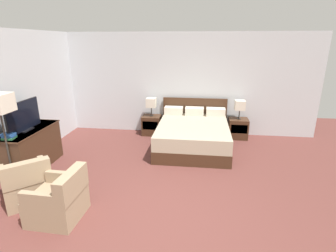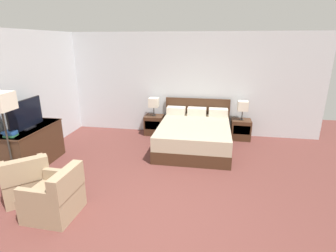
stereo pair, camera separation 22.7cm
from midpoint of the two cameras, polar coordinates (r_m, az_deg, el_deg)
ground_plane at (r=3.99m, az=-4.88°, el=-20.39°), size 11.94×11.94×0.00m
wall_back at (r=7.18m, az=1.53°, el=9.05°), size 7.30×0.06×2.71m
wall_left at (r=6.17m, az=-30.93°, el=5.00°), size 0.06×5.78×2.71m
bed at (r=6.36m, az=4.44°, el=-1.85°), size 1.73×2.12×1.00m
nightstand_left at (r=7.24m, az=-4.48°, el=0.21°), size 0.49×0.44×0.52m
nightstand_right at (r=7.16m, az=14.11°, el=-0.52°), size 0.49×0.44×0.52m
table_lamp_left at (r=7.08m, az=-4.60°, el=5.05°), size 0.25×0.25×0.49m
table_lamp_right at (r=6.99m, az=14.50°, el=4.36°), size 0.25×0.25×0.49m
dresser at (r=5.99m, az=-28.63°, el=-4.29°), size 0.56×1.39×0.82m
tv at (r=5.74m, az=-29.97°, el=1.78°), size 0.18×0.94×0.58m
book_red_cover at (r=5.48m, az=-32.33°, el=-2.21°), size 0.22×0.21×0.03m
book_blue_cover at (r=5.47m, az=-32.37°, el=-1.88°), size 0.21×0.17×0.03m
book_small_top at (r=5.47m, az=-32.56°, el=-1.55°), size 0.22×0.16×0.03m
armchair_by_window at (r=4.91m, az=-29.56°, el=-11.00°), size 0.97×0.97×0.76m
armchair_companion at (r=4.26m, az=-24.07°, el=-14.61°), size 0.71×0.70×0.76m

